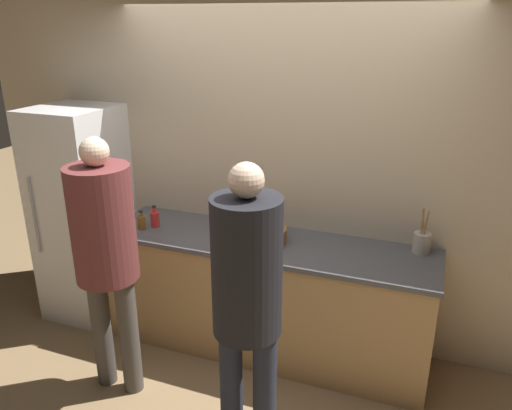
{
  "coord_description": "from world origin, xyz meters",
  "views": [
    {
      "loc": [
        1.09,
        -2.72,
        2.39
      ],
      "look_at": [
        0.0,
        0.15,
        1.25
      ],
      "focal_mm": 35.0,
      "sensor_mm": 36.0,
      "label": 1
    }
  ],
  "objects_px": {
    "bottle_amber": "(141,222)",
    "person_left": "(105,244)",
    "person_center": "(247,293)",
    "bottle_red": "(155,218)",
    "refrigerator": "(84,214)",
    "fruit_bowl": "(264,234)",
    "cup_blue": "(240,218)",
    "utensil_crock": "(422,242)"
  },
  "relations": [
    {
      "from": "refrigerator",
      "to": "fruit_bowl",
      "type": "xyz_separation_m",
      "value": [
        1.58,
        0.0,
        0.07
      ]
    },
    {
      "from": "person_left",
      "to": "fruit_bowl",
      "type": "relative_size",
      "value": 5.22
    },
    {
      "from": "person_center",
      "to": "bottle_red",
      "type": "bearing_deg",
      "value": 140.29
    },
    {
      "from": "cup_blue",
      "to": "bottle_amber",
      "type": "bearing_deg",
      "value": -152.11
    },
    {
      "from": "cup_blue",
      "to": "person_center",
      "type": "bearing_deg",
      "value": -65.91
    },
    {
      "from": "bottle_amber",
      "to": "person_left",
      "type": "bearing_deg",
      "value": -75.82
    },
    {
      "from": "person_left",
      "to": "bottle_amber",
      "type": "bearing_deg",
      "value": 104.18
    },
    {
      "from": "bottle_amber",
      "to": "cup_blue",
      "type": "bearing_deg",
      "value": 27.89
    },
    {
      "from": "bottle_amber",
      "to": "utensil_crock",
      "type": "bearing_deg",
      "value": 9.16
    },
    {
      "from": "refrigerator",
      "to": "person_center",
      "type": "bearing_deg",
      "value": -28.08
    },
    {
      "from": "refrigerator",
      "to": "utensil_crock",
      "type": "height_order",
      "value": "refrigerator"
    },
    {
      "from": "utensil_crock",
      "to": "bottle_amber",
      "type": "relative_size",
      "value": 2.14
    },
    {
      "from": "person_left",
      "to": "utensil_crock",
      "type": "xyz_separation_m",
      "value": [
        1.85,
        0.97,
        -0.1
      ]
    },
    {
      "from": "person_left",
      "to": "cup_blue",
      "type": "relative_size",
      "value": 18.12
    },
    {
      "from": "refrigerator",
      "to": "person_center",
      "type": "distance_m",
      "value": 2.11
    },
    {
      "from": "fruit_bowl",
      "to": "cup_blue",
      "type": "xyz_separation_m",
      "value": [
        -0.28,
        0.23,
        -0.0
      ]
    },
    {
      "from": "person_center",
      "to": "utensil_crock",
      "type": "distance_m",
      "value": 1.44
    },
    {
      "from": "person_center",
      "to": "refrigerator",
      "type": "bearing_deg",
      "value": 151.92
    },
    {
      "from": "refrigerator",
      "to": "bottle_red",
      "type": "bearing_deg",
      "value": -3.3
    },
    {
      "from": "person_left",
      "to": "bottle_red",
      "type": "relative_size",
      "value": 10.43
    },
    {
      "from": "person_center",
      "to": "fruit_bowl",
      "type": "height_order",
      "value": "person_center"
    },
    {
      "from": "utensil_crock",
      "to": "bottle_red",
      "type": "distance_m",
      "value": 1.96
    },
    {
      "from": "person_left",
      "to": "cup_blue",
      "type": "bearing_deg",
      "value": 63.16
    },
    {
      "from": "fruit_bowl",
      "to": "refrigerator",
      "type": "bearing_deg",
      "value": -179.93
    },
    {
      "from": "refrigerator",
      "to": "cup_blue",
      "type": "bearing_deg",
      "value": 10.09
    },
    {
      "from": "bottle_amber",
      "to": "cup_blue",
      "type": "height_order",
      "value": "bottle_amber"
    },
    {
      "from": "refrigerator",
      "to": "person_left",
      "type": "xyz_separation_m",
      "value": [
        0.8,
        -0.76,
        0.2
      ]
    },
    {
      "from": "fruit_bowl",
      "to": "cup_blue",
      "type": "bearing_deg",
      "value": 140.17
    },
    {
      "from": "person_left",
      "to": "bottle_amber",
      "type": "height_order",
      "value": "person_left"
    },
    {
      "from": "person_left",
      "to": "fruit_bowl",
      "type": "distance_m",
      "value": 1.1
    },
    {
      "from": "fruit_bowl",
      "to": "utensil_crock",
      "type": "distance_m",
      "value": 1.09
    },
    {
      "from": "refrigerator",
      "to": "bottle_amber",
      "type": "relative_size",
      "value": 12.01
    },
    {
      "from": "person_left",
      "to": "refrigerator",
      "type": "bearing_deg",
      "value": 136.57
    },
    {
      "from": "bottle_red",
      "to": "refrigerator",
      "type": "bearing_deg",
      "value": 176.7
    },
    {
      "from": "person_center",
      "to": "fruit_bowl",
      "type": "bearing_deg",
      "value": 105.21
    },
    {
      "from": "bottle_amber",
      "to": "bottle_red",
      "type": "height_order",
      "value": "bottle_red"
    },
    {
      "from": "utensil_crock",
      "to": "cup_blue",
      "type": "xyz_separation_m",
      "value": [
        -1.35,
        0.03,
        -0.03
      ]
    },
    {
      "from": "refrigerator",
      "to": "fruit_bowl",
      "type": "distance_m",
      "value": 1.58
    },
    {
      "from": "bottle_amber",
      "to": "cup_blue",
      "type": "relative_size",
      "value": 1.52
    },
    {
      "from": "person_left",
      "to": "bottle_amber",
      "type": "xyz_separation_m",
      "value": [
        -0.16,
        0.64,
        -0.12
      ]
    },
    {
      "from": "fruit_bowl",
      "to": "bottle_amber",
      "type": "relative_size",
      "value": 2.29
    },
    {
      "from": "person_center",
      "to": "bottle_amber",
      "type": "relative_size",
      "value": 12.02
    }
  ]
}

